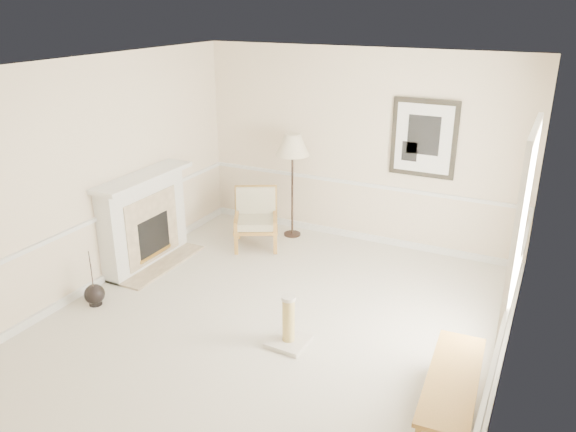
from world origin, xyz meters
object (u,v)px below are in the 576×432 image
(floor_lamp, at_px, (292,148))
(scratching_post, at_px, (288,329))
(armchair, at_px, (256,215))
(bench, at_px, (451,389))
(floor_vase, at_px, (95,295))

(floor_lamp, height_order, scratching_post, floor_lamp)
(armchair, xyz_separation_m, bench, (3.44, -2.57, -0.19))
(armchair, xyz_separation_m, scratching_post, (1.64, -2.20, -0.28))
(floor_lamp, distance_m, scratching_post, 3.27)
(bench, distance_m, scratching_post, 1.83)
(scratching_post, bearing_deg, armchair, 126.65)
(scratching_post, bearing_deg, floor_lamp, 115.16)
(armchair, relative_size, bench, 0.62)
(armchair, relative_size, scratching_post, 1.57)
(bench, bearing_deg, floor_lamp, 134.83)
(floor_lamp, distance_m, bench, 4.52)
(floor_lamp, relative_size, bench, 1.11)
(floor_vase, xyz_separation_m, scratching_post, (2.50, 0.30, 0.05))
(bench, relative_size, scratching_post, 2.51)
(floor_vase, height_order, scratching_post, floor_vase)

